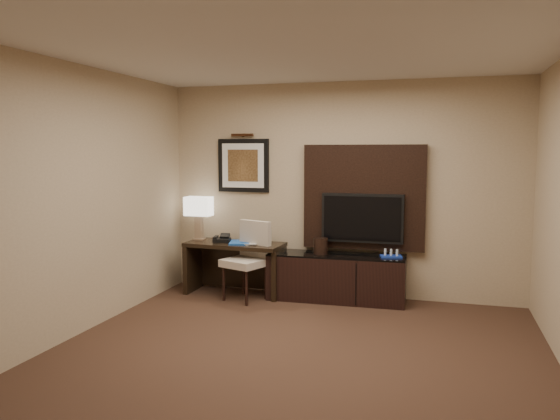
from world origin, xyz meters
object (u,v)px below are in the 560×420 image
at_px(water_bottle, 269,236).
at_px(credenza, 336,277).
at_px(desk, 235,268).
at_px(desk_phone, 222,238).
at_px(desk_chair, 245,262).
at_px(minibar_tray, 391,253).
at_px(table_lamp, 199,216).
at_px(tv, 362,218).
at_px(ice_bucket, 321,246).

bearing_deg(water_bottle, credenza, -2.03).
bearing_deg(desk, desk_phone, -174.56).
bearing_deg(desk_chair, desk, 153.28).
bearing_deg(credenza, desk, -179.54).
relative_size(desk_phone, water_bottle, 1.14).
bearing_deg(desk_phone, minibar_tray, -9.03).
distance_m(desk_phone, water_bottle, 0.62).
xyz_separation_m(table_lamp, desk_phone, (0.38, -0.12, -0.26)).
bearing_deg(water_bottle, minibar_tray, -0.52).
distance_m(desk, table_lamp, 0.86).
bearing_deg(credenza, table_lamp, 176.37).
distance_m(table_lamp, desk_phone, 0.47).
height_order(tv, ice_bucket, tv).
distance_m(credenza, ice_bucket, 0.43).
distance_m(desk_chair, table_lamp, 0.99).
bearing_deg(table_lamp, desk_phone, -17.50).
height_order(table_lamp, minibar_tray, table_lamp).
distance_m(desk_phone, ice_bucket, 1.30).
bearing_deg(desk, credenza, 5.48).
bearing_deg(desk_chair, credenza, 36.09).
distance_m(ice_bucket, minibar_tray, 0.86).
relative_size(table_lamp, water_bottle, 3.40).
height_order(desk_chair, table_lamp, table_lamp).
xyz_separation_m(desk, desk_chair, (0.22, -0.25, 0.15)).
height_order(credenza, tv, tv).
bearing_deg(table_lamp, desk_chair, -24.74).
height_order(desk, credenza, desk).
bearing_deg(desk, tv, 10.05).
xyz_separation_m(desk_phone, ice_bucket, (1.29, 0.04, -0.04)).
bearing_deg(table_lamp, water_bottle, -1.81).
height_order(tv, table_lamp, tv).
height_order(desk, table_lamp, table_lamp).
bearing_deg(desk_phone, desk_chair, -41.89).
distance_m(tv, desk_chair, 1.55).
xyz_separation_m(water_bottle, minibar_tray, (1.54, -0.01, -0.14)).
bearing_deg(minibar_tray, tv, 161.49).
distance_m(desk, desk_phone, 0.42).
distance_m(tv, table_lamp, 2.16).
relative_size(desk_chair, ice_bucket, 4.86).
relative_size(desk, ice_bucket, 6.30).
xyz_separation_m(table_lamp, ice_bucket, (1.67, -0.08, -0.30)).
distance_m(desk, ice_bucket, 1.17).
distance_m(desk_chair, minibar_tray, 1.78).
xyz_separation_m(desk_chair, desk_phone, (-0.40, 0.24, 0.24)).
relative_size(desk_chair, table_lamp, 1.56).
bearing_deg(tv, minibar_tray, -18.51).
bearing_deg(ice_bucket, table_lamp, 177.15).
distance_m(tv, minibar_tray, 0.56).
relative_size(credenza, water_bottle, 9.21).
distance_m(desk_chair, water_bottle, 0.48).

